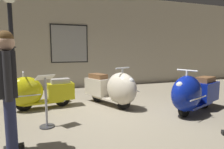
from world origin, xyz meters
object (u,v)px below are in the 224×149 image
at_px(scooter_0, 37,92).
at_px(scooter_2, 193,93).
at_px(visitor_0, 8,85).
at_px(scooter_1, 114,88).
at_px(info_stanchion, 46,106).
at_px(lamppost, 11,36).

distance_m(scooter_0, scooter_2, 3.75).
height_order(scooter_0, scooter_2, scooter_2).
height_order(scooter_2, visitor_0, visitor_0).
bearing_deg(visitor_0, scooter_1, 29.49).
relative_size(scooter_0, scooter_2, 0.91).
height_order(scooter_1, info_stanchion, scooter_1).
relative_size(lamppost, info_stanchion, 2.92).
xyz_separation_m(scooter_2, visitor_0, (-3.66, -0.66, 0.52)).
distance_m(scooter_1, visitor_0, 2.80).
bearing_deg(scooter_2, scooter_1, -57.73).
xyz_separation_m(visitor_0, info_stanchion, (0.45, 0.89, -0.57)).
relative_size(visitor_0, info_stanchion, 1.68).
bearing_deg(visitor_0, info_stanchion, 52.58).
distance_m(scooter_0, scooter_1, 1.93).
relative_size(scooter_1, visitor_0, 1.03).
height_order(lamppost, visitor_0, lamppost).
distance_m(lamppost, info_stanchion, 2.52).
bearing_deg(lamppost, visitor_0, -82.35).
xyz_separation_m(scooter_1, scooter_2, (1.55, -1.12, -0.00)).
bearing_deg(visitor_0, lamppost, 87.06).
distance_m(scooter_1, lamppost, 3.01).
height_order(scooter_0, info_stanchion, info_stanchion).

